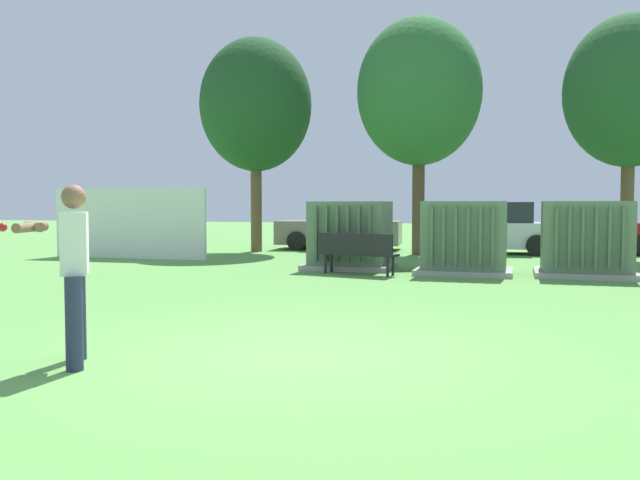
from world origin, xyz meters
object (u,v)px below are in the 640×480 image
(transformer_mid_west, at_px, (465,239))
(parked_car_leftmost, at_px, (340,227))
(transformer_mid_east, at_px, (586,240))
(parked_car_left_of_center, at_px, (495,229))
(batter, at_px, (69,265))
(transformer_west, at_px, (350,236))
(park_bench, at_px, (357,251))

(transformer_mid_west, bearing_deg, parked_car_leftmost, 123.49)
(transformer_mid_west, distance_m, transformer_mid_east, 2.55)
(parked_car_left_of_center, bearing_deg, batter, -101.85)
(transformer_west, distance_m, parked_car_left_of_center, 7.06)
(transformer_mid_east, distance_m, park_bench, 4.92)
(transformer_mid_east, relative_size, parked_car_left_of_center, 0.50)
(park_bench, bearing_deg, parked_car_left_of_center, 70.41)
(parked_car_left_of_center, bearing_deg, transformer_west, -116.75)
(transformer_mid_east, xyz_separation_m, park_bench, (-4.80, -1.07, -0.25))
(transformer_mid_west, height_order, park_bench, transformer_mid_west)
(transformer_mid_west, bearing_deg, park_bench, -158.92)
(transformer_west, bearing_deg, batter, -91.64)
(transformer_mid_east, distance_m, parked_car_left_of_center, 6.86)
(park_bench, relative_size, parked_car_left_of_center, 0.44)
(parked_car_left_of_center, bearing_deg, transformer_mid_west, -93.84)
(transformer_west, distance_m, batter, 10.23)
(parked_car_leftmost, bearing_deg, transformer_mid_west, -56.51)
(parked_car_leftmost, bearing_deg, transformer_west, -73.44)
(transformer_mid_east, height_order, park_bench, transformer_mid_east)
(transformer_west, height_order, park_bench, transformer_west)
(transformer_mid_west, distance_m, park_bench, 2.43)
(transformer_west, height_order, transformer_mid_west, same)
(parked_car_left_of_center, bearing_deg, park_bench, -109.59)
(park_bench, distance_m, parked_car_left_of_center, 8.07)
(transformer_west, bearing_deg, park_bench, -70.21)
(batter, distance_m, parked_car_left_of_center, 16.89)
(transformer_mid_west, xyz_separation_m, parked_car_leftmost, (-4.71, 7.12, -0.04))
(transformer_mid_east, distance_m, batter, 11.43)
(park_bench, bearing_deg, transformer_west, 109.79)
(transformer_mid_west, bearing_deg, parked_car_left_of_center, 86.16)
(transformer_mid_east, xyz_separation_m, parked_car_leftmost, (-7.25, 6.92, -0.04))
(transformer_mid_west, bearing_deg, transformer_west, 170.95)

